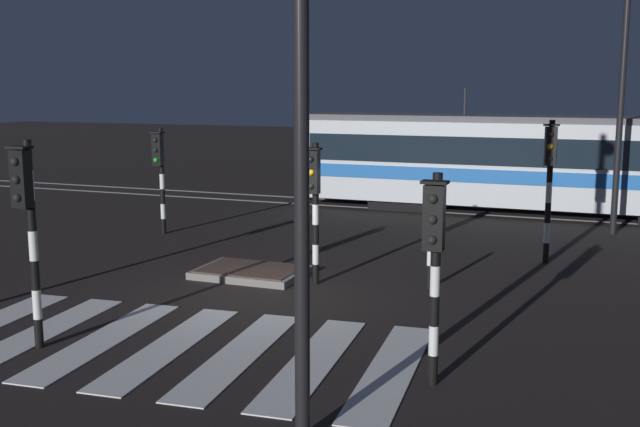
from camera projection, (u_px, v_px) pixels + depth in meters
name	position (u px, v px, depth m)	size (l,w,h in m)	color
ground_plane	(259.00, 295.00, 15.54)	(120.00, 120.00, 0.00)	black
rail_near	(405.00, 210.00, 26.14)	(80.00, 0.12, 0.03)	#59595E
rail_far	(416.00, 204.00, 27.46)	(80.00, 0.12, 0.03)	#59595E
crosswalk_zebra	(169.00, 346.00, 12.45)	(8.39, 4.83, 0.02)	silver
traffic_island	(251.00, 272.00, 17.10)	(2.37, 1.67, 0.18)	slate
traffic_light_median_centre	(314.00, 192.00, 16.01)	(0.36, 0.42, 3.04)	black
traffic_light_corner_near_right	(434.00, 248.00, 10.49)	(0.36, 0.42, 3.04)	black
traffic_light_corner_far_right	(550.00, 170.00, 17.94)	(0.36, 0.42, 3.43)	black
traffic_light_kerb_mid_left	(27.00, 213.00, 11.98)	(0.36, 0.42, 3.39)	black
traffic_light_corner_far_left	(160.00, 165.00, 21.62)	(0.36, 0.42, 3.04)	black
street_lamp_trackside_right	(623.00, 73.00, 20.97)	(0.44, 1.21, 7.18)	black
street_lamp_near_kerb	(292.00, 45.00, 8.20)	(0.44, 1.21, 7.35)	black
tram	(535.00, 162.00, 25.02)	(15.88, 2.58, 4.15)	silver
bollard_island_edge	(430.00, 263.00, 15.95)	(0.12, 0.12, 1.11)	black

